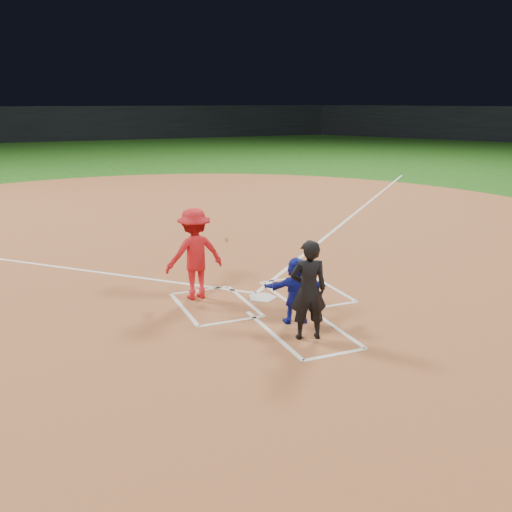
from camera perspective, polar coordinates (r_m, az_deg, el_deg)
name	(u,v)px	position (r m, az deg, el deg)	size (l,w,h in m)	color
ground	(262,299)	(11.21, 0.62, -4.28)	(120.00, 120.00, 0.00)	#1A4E13
home_plate_dirt	(180,234)	(16.67, -7.65, 2.18)	(28.00, 28.00, 0.01)	brown
stadium_wall_far	(58,124)	(57.87, -19.18, 12.39)	(80.00, 1.20, 3.20)	black
home_plate	(262,298)	(11.20, 0.62, -4.18)	(0.60, 0.60, 0.02)	silver
catcher	(296,290)	(9.85, 4.04, -3.43)	(1.09, 0.35, 1.17)	#131D9D
umpire	(308,290)	(9.14, 5.26, -3.41)	(0.60, 0.39, 1.65)	black
chalk_markings	(187,239)	(15.99, -6.96, 1.68)	(28.35, 17.32, 0.01)	white
batter_at_plate	(195,254)	(11.03, -6.15, 0.21)	(1.37, 0.92, 1.77)	red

